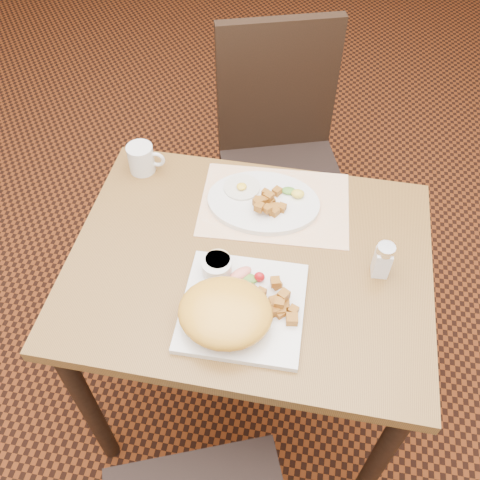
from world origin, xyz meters
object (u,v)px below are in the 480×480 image
Objects in this scene: plate_square at (243,307)px; salt_shaker at (383,260)px; chair_far at (280,149)px; coffee_mug at (142,159)px; plate_oval at (263,202)px; table at (249,284)px.

salt_shaker is (0.31, 0.16, 0.04)m from plate_square.
chair_far is 0.60m from coffee_mug.
chair_far is at bearing 90.92° from plate_square.
salt_shaker is at bearing 97.42° from chair_far.
chair_far reaches higher than plate_oval.
salt_shaker is (0.32, -0.66, 0.26)m from chair_far.
table is 3.21× the size of plate_square.
table is at bearing 71.65° from chair_far.
plate_oval reaches higher than plate_square.
plate_oval is at bearing 72.30° from chair_far.
plate_oval is (0.01, -0.48, 0.22)m from chair_far.
coffee_mug is (-0.67, 0.25, -0.01)m from salt_shaker.
salt_shaker is at bearing 3.18° from table.
plate_square is 0.34m from plate_oval.
plate_oval is 0.37m from coffee_mug.
coffee_mug reaches higher than table.
salt_shaker is at bearing -20.20° from coffee_mug.
plate_oval is 3.05× the size of salt_shaker.
plate_square is 0.35m from salt_shaker.
plate_square is at bearing -89.07° from plate_oval.
chair_far is 3.46× the size of plate_square.
chair_far is 0.85m from plate_square.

